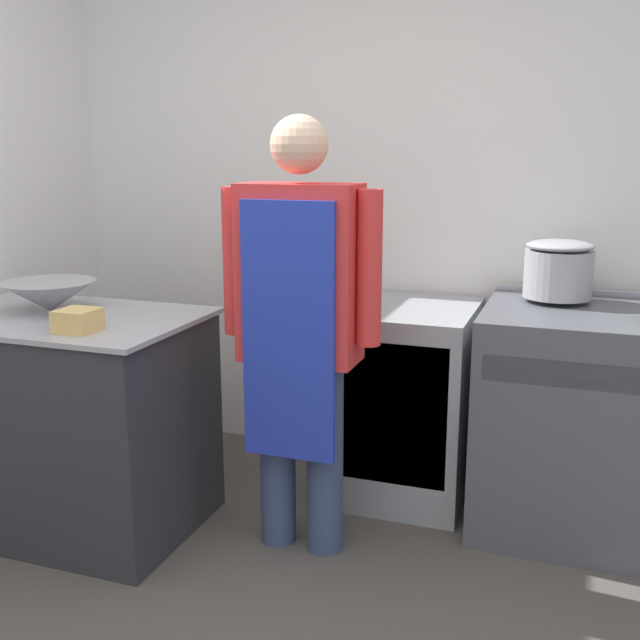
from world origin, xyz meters
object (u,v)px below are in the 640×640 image
at_px(plastic_tub, 78,320).
at_px(stock_pot, 559,269).
at_px(stove, 604,422).
at_px(person_cook, 299,315).
at_px(fridge_unit, 402,400).
at_px(mixing_bowl, 50,296).

distance_m(plastic_tub, stock_pot, 1.92).
bearing_deg(stove, person_cook, -153.26).
bearing_deg(person_cook, plastic_tub, -155.95).
xyz_separation_m(stove, fridge_unit, (-0.86, 0.07, -0.03)).
height_order(stove, plastic_tub, plastic_tub).
relative_size(stove, person_cook, 0.60).
bearing_deg(stove, mixing_bowl, -163.89).
bearing_deg(person_cook, stock_pot, 37.97).
xyz_separation_m(mixing_bowl, plastic_tub, (0.33, -0.26, -0.02)).
bearing_deg(person_cook, mixing_bowl, -176.24).
height_order(person_cook, stock_pot, person_cook).
distance_m(mixing_bowl, stock_pot, 2.10).
distance_m(mixing_bowl, plastic_tub, 0.42).
bearing_deg(mixing_bowl, fridge_unit, 27.94).
relative_size(person_cook, mixing_bowl, 4.40).
distance_m(fridge_unit, stock_pot, 0.89).
bearing_deg(fridge_unit, plastic_tub, -135.88).
height_order(person_cook, mixing_bowl, person_cook).
relative_size(fridge_unit, mixing_bowl, 2.29).
bearing_deg(mixing_bowl, stove, 16.11).
height_order(fridge_unit, plastic_tub, plastic_tub).
relative_size(stove, mixing_bowl, 2.62).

